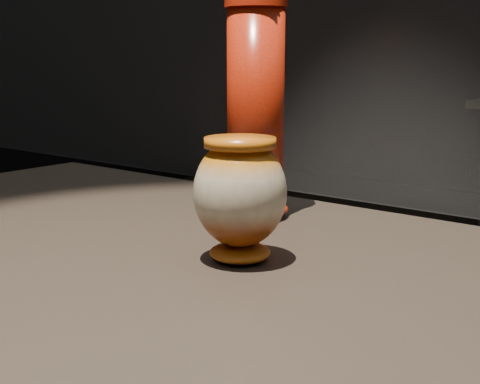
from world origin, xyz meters
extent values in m
cube|color=black|center=(0.00, 0.00, 0.88)|extent=(2.00, 0.80, 0.05)
ellipsoid|color=maroon|center=(-0.14, 0.02, 0.91)|extent=(0.09, 0.09, 0.02)
ellipsoid|color=beige|center=(-0.14, 0.02, 0.99)|extent=(0.14, 0.14, 0.15)
cylinder|color=orange|center=(-0.14, 0.02, 1.06)|extent=(0.11, 0.11, 0.01)
ellipsoid|color=red|center=(-0.27, 0.23, 0.91)|extent=(0.14, 0.14, 0.03)
cylinder|color=red|center=(-0.27, 0.23, 1.09)|extent=(0.12, 0.12, 0.32)
cylinder|color=red|center=(-0.27, 0.23, 1.25)|extent=(0.12, 0.12, 0.01)
camera|label=1|loc=(0.40, -0.66, 1.17)|focal=50.00mm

